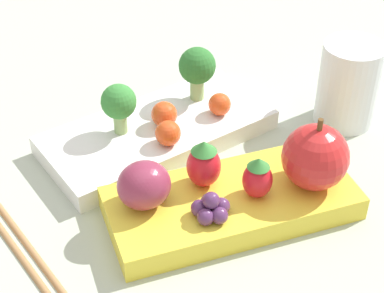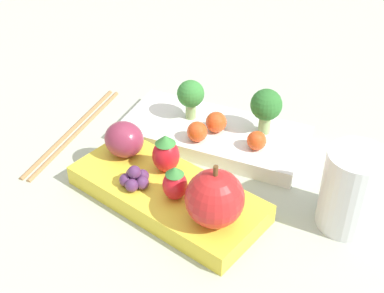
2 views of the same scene
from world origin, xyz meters
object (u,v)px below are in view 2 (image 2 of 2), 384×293
drinking_cup (352,190)px  chopsticks_pair (74,130)px  strawberry_0 (175,183)px  plum (124,139)px  cherry_tomato_2 (257,141)px  broccoli_floret_1 (266,106)px  bento_box_savoury (213,134)px  grape_cluster (135,178)px  cherry_tomato_1 (215,122)px  bento_box_fruit (167,194)px  cherry_tomato_0 (197,132)px  broccoli_floret_0 (191,95)px  strawberry_1 (166,154)px  apple (215,198)px

drinking_cup → chopsticks_pair: drinking_cup is taller
strawberry_0 → plum: bearing=160.8°
cherry_tomato_2 → plum: plum is taller
broccoli_floret_1 → chopsticks_pair: 0.25m
bento_box_savoury → grape_cluster: grape_cluster is taller
cherry_tomato_1 → grape_cluster: bearing=-97.5°
cherry_tomato_1 → strawberry_0: 0.13m
bento_box_fruit → strawberry_0: 0.04m
cherry_tomato_0 → cherry_tomato_2: 0.07m
broccoli_floret_0 → strawberry_1: size_ratio=1.13×
bento_box_savoury → apple: bearing=-59.5°
bento_box_savoury → cherry_tomato_0: bearing=-95.7°
broccoli_floret_0 → strawberry_0: (0.07, -0.14, -0.01)m
bento_box_fruit → strawberry_0: strawberry_0 is taller
broccoli_floret_1 → chopsticks_pair: broccoli_floret_1 is taller
grape_cluster → chopsticks_pair: grape_cluster is taller
grape_cluster → drinking_cup: drinking_cup is taller
bento_box_fruit → broccoli_floret_1: broccoli_floret_1 is taller
broccoli_floret_1 → strawberry_0: (-0.02, -0.16, -0.01)m
drinking_cup → broccoli_floret_0: bearing=165.9°
broccoli_floret_1 → strawberry_1: bearing=-114.1°
broccoli_floret_1 → cherry_tomato_2: broccoli_floret_1 is taller
cherry_tomato_0 → grape_cluster: grape_cluster is taller
chopsticks_pair → bento_box_fruit: bearing=-14.4°
chopsticks_pair → drinking_cup: bearing=4.4°
bento_box_fruit → cherry_tomato_2: cherry_tomato_2 is taller
apple → chopsticks_pair: bearing=165.4°
strawberry_1 → grape_cluster: (-0.01, -0.04, -0.01)m
strawberry_0 → cherry_tomato_1: bearing=102.5°
cherry_tomato_2 → strawberry_1: strawberry_1 is taller
broccoli_floret_1 → grape_cluster: broccoli_floret_1 is taller
bento_box_fruit → cherry_tomato_2: 0.12m
cherry_tomato_1 → grape_cluster: (-0.02, -0.14, -0.00)m
grape_cluster → cherry_tomato_0: bearing=84.5°
broccoli_floret_1 → cherry_tomato_2: size_ratio=2.54×
strawberry_0 → strawberry_1: 0.05m
broccoli_floret_1 → broccoli_floret_0: bearing=-167.5°
bento_box_savoury → plum: bearing=-118.6°
cherry_tomato_0 → drinking_cup: (0.19, -0.02, 0.01)m
broccoli_floret_1 → chopsticks_pair: size_ratio=0.27×
bento_box_fruit → drinking_cup: bearing=22.7°
strawberry_0 → chopsticks_pair: size_ratio=0.19×
broccoli_floret_1 → plum: size_ratio=1.27×
broccoli_floret_0 → grape_cluster: (0.02, -0.14, -0.02)m
strawberry_1 → cherry_tomato_0: bearing=92.3°
cherry_tomato_0 → grape_cluster: size_ratio=0.75×
bento_box_savoury → strawberry_1: strawberry_1 is taller
apple → strawberry_0: 0.05m
chopsticks_pair → broccoli_floret_0: bearing=33.7°
cherry_tomato_0 → apple: size_ratio=0.36×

